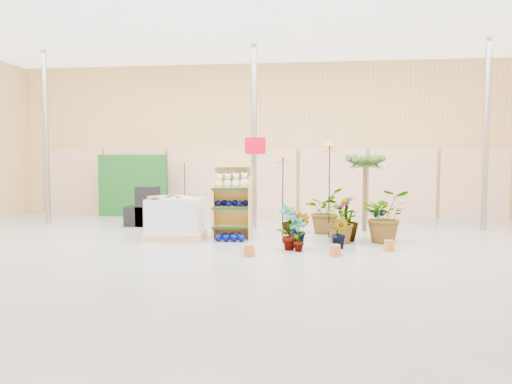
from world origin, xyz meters
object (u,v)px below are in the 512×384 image
display_shelf (233,197)px  potted_plant_2 (339,221)px  pallet_stack (175,218)px  bird_table_front (283,157)px

display_shelf → potted_plant_2: 2.30m
pallet_stack → potted_plant_2: (3.43, -0.09, 0.02)m
bird_table_front → potted_plant_2: 1.71m
pallet_stack → display_shelf: bearing=8.8°
pallet_stack → bird_table_front: bearing=-9.2°
pallet_stack → potted_plant_2: bearing=-4.9°
display_shelf → potted_plant_2: size_ratio=2.14×
potted_plant_2 → display_shelf: bearing=171.1°
display_shelf → potted_plant_2: display_shelf is taller
display_shelf → bird_table_front: 1.48m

